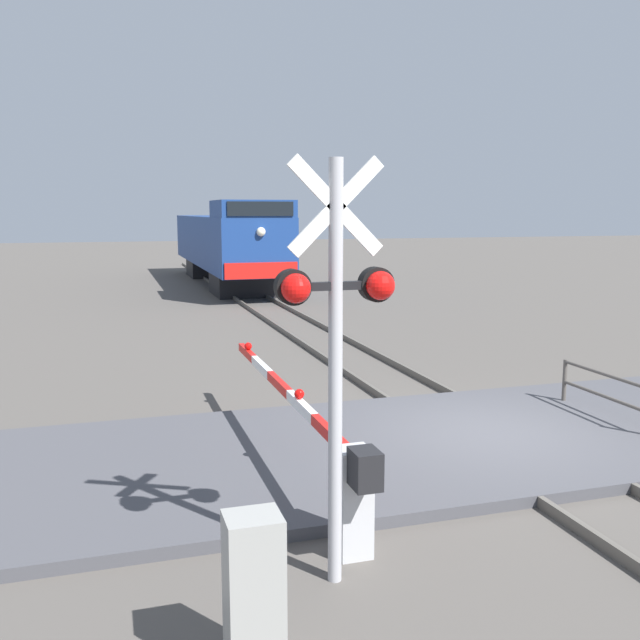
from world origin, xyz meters
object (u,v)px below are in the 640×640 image
at_px(guard_railing, 604,391).
at_px(locomotive, 226,243).
at_px(utility_cabinet, 254,597).
at_px(crossing_gate, 325,450).
at_px(crossing_signal, 336,324).

bearing_deg(guard_railing, locomotive, 95.34).
relative_size(locomotive, guard_railing, 7.66).
xyz_separation_m(locomotive, utility_cabinet, (-4.84, -30.11, -1.44)).
relative_size(crossing_gate, guard_railing, 3.08).
height_order(locomotive, utility_cabinet, locomotive).
distance_m(crossing_signal, utility_cabinet, 2.54).
distance_m(locomotive, utility_cabinet, 30.53).
height_order(locomotive, guard_railing, locomotive).
distance_m(crossing_gate, utility_cabinet, 3.05).
height_order(crossing_gate, guard_railing, crossing_gate).
bearing_deg(crossing_gate, guard_railing, 19.87).
xyz_separation_m(crossing_signal, utility_cabinet, (-1.08, -1.20, -1.97)).
xyz_separation_m(utility_cabinet, guard_railing, (7.21, 4.77, -0.07)).
distance_m(crossing_gate, guard_railing, 6.14).
relative_size(crossing_signal, guard_railing, 1.87).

